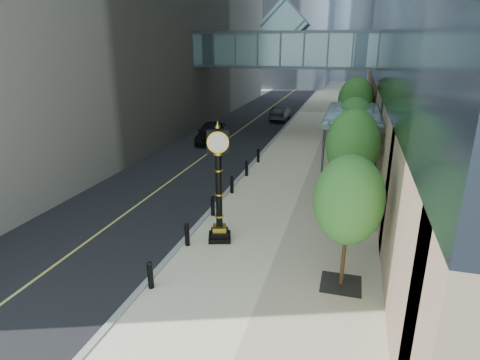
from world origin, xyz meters
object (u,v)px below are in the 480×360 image
object	(u,v)px
pedestrian	(363,172)
car_near	(211,132)
street_clock	(219,192)
car_far	(280,113)

from	to	relation	value
pedestrian	car_near	distance (m)	15.06
street_clock	pedestrian	size ratio (longest dim) A/B	2.57
car_far	car_near	bearing A→B (deg)	72.43
street_clock	car_near	xyz separation A→B (m)	(-6.46, 16.97, -1.35)
street_clock	car_near	size ratio (longest dim) A/B	1.00
pedestrian	car_near	size ratio (longest dim) A/B	0.39
car_near	pedestrian	bearing A→B (deg)	-42.03
pedestrian	car_near	world-z (taller)	pedestrian
pedestrian	street_clock	bearing A→B (deg)	31.12
street_clock	car_far	world-z (taller)	street_clock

